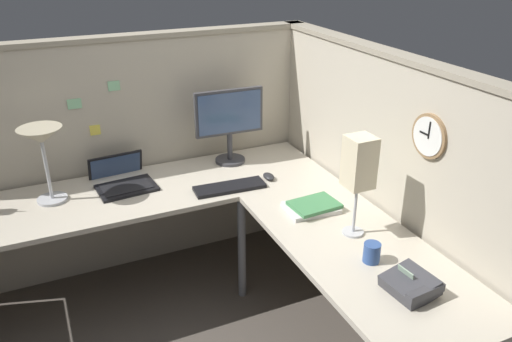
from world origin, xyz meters
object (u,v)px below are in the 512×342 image
Objects in this scene: computer_mouse at (269,177)px; desk_lamp_paper at (359,165)px; wall_clock at (430,136)px; keyboard at (230,187)px; monitor at (229,120)px; desk_lamp_dome at (42,142)px; office_phone at (411,286)px; coffee_mug at (372,253)px; book_stack at (312,206)px; laptop at (122,179)px.

computer_mouse is 0.85m from desk_lamp_paper.
computer_mouse is 1.10m from wall_clock.
monitor is at bearing 71.20° from keyboard.
computer_mouse is 1.33m from desk_lamp_dome.
monitor reaches higher than office_phone.
computer_mouse is 1.00m from coffee_mug.
office_phone is 0.81m from book_stack.
office_phone is at bearing -48.93° from desk_lamp_dome.
desk_lamp_paper is 5.52× the size of coffee_mug.
monitor is at bearing 96.54° from office_phone.
office_phone is 1.00× the size of wall_clock.
wall_clock is (0.69, -0.86, 0.52)m from keyboard.
desk_lamp_paper is (0.07, -0.30, 0.36)m from book_stack.
desk_lamp_paper is at bearing -77.32° from book_stack.
desk_lamp_paper is 0.36m from wall_clock.
laptop is at bearing 139.01° from book_stack.
office_phone is 0.26m from coffee_mug.
monitor is 5.21× the size of coffee_mug.
book_stack is at bearing 91.15° from office_phone.
desk_lamp_paper is (0.05, 0.51, 0.35)m from office_phone.
desk_lamp_paper is at bearing -48.17° from laptop.
office_phone reaches higher than keyboard.
wall_clock is at bearing -43.64° from laptop.
wall_clock reaches higher than desk_lamp_dome.
book_stack is at bearing -83.78° from computer_mouse.
keyboard is 0.54m from book_stack.
office_phone is (0.19, -1.61, -0.26)m from monitor.
desk_lamp_paper reaches higher than monitor.
desk_lamp_paper is (0.97, -1.08, 0.36)m from laptop.
desk_lamp_dome is at bearing 168.30° from computer_mouse.
desk_lamp_paper is (0.39, -0.73, 0.37)m from keyboard.
book_stack is at bearing -28.72° from desk_lamp_dome.
desk_lamp_dome is 2.02× the size of wall_clock.
monitor is at bearing 108.64° from computer_mouse.
wall_clock is (1.68, -1.14, 0.17)m from desk_lamp_dome.
office_phone is 0.71m from wall_clock.
monitor is 1.68× the size of book_stack.
wall_clock is (1.26, -1.21, 0.51)m from laptop.
wall_clock is at bearing -22.93° from desk_lamp_paper.
coffee_mug reaches higher than keyboard.
coffee_mug is (-0.01, 0.26, 0.01)m from office_phone.
keyboard is 1.44× the size of book_stack.
monitor is 2.27× the size of wall_clock.
computer_mouse is 0.46m from book_stack.
wall_clock is at bearing -49.30° from book_stack.
computer_mouse is 1.08× the size of coffee_mug.
coffee_mug is at bearing -89.83° from book_stack.
office_phone is 0.41× the size of desk_lamp_paper.
monitor is at bearing 101.78° from book_stack.
keyboard is 1.95× the size of wall_clock.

